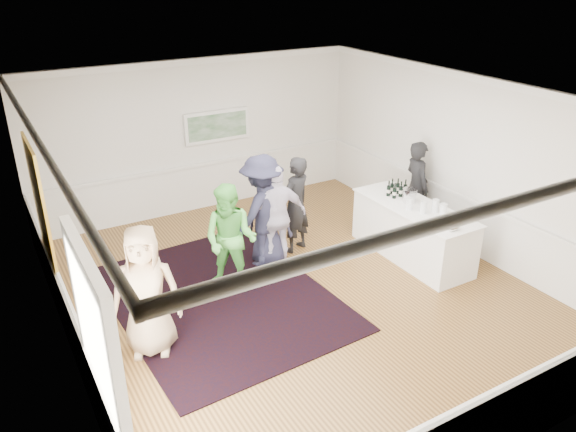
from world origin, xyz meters
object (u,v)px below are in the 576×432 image
bartender (416,187)px  guest_tan (146,291)px  nut_bowl (451,227)px  guest_green (231,239)px  ice_bucket (410,196)px  serving_table (412,231)px  guest_dark_a (262,211)px  guest_navy (269,220)px  guest_dark_b (295,205)px  guest_lilac (277,217)px

bartender → guest_tan: bearing=111.9°
nut_bowl → bartender: bearing=63.5°
guest_green → guest_tan: bearing=-106.9°
ice_bucket → bartender: bearing=39.9°
serving_table → bartender: (0.78, 0.83, 0.42)m
bartender → guest_green: (-4.08, -0.22, -0.00)m
bartender → guest_green: size_ratio=1.00×
serving_table → guest_green: size_ratio=1.34×
guest_dark_a → guest_navy: (0.11, -0.03, -0.18)m
guest_dark_b → ice_bucket: size_ratio=6.99×
guest_tan → guest_green: size_ratio=1.03×
guest_green → nut_bowl: guest_green is taller
guest_tan → guest_dark_b: 3.59m
bartender → guest_dark_a: size_ratio=0.91×
guest_lilac → nut_bowl: size_ratio=7.25×
guest_tan → guest_green: (1.64, 0.88, -0.03)m
guest_lilac → nut_bowl: bearing=143.3°
guest_navy → bartender: bearing=-134.3°
guest_dark_a → guest_dark_b: size_ratio=1.11×
nut_bowl → guest_navy: bearing=136.9°
guest_tan → nut_bowl: (4.81, -0.71, 0.09)m
bartender → guest_dark_b: (-2.47, 0.46, -0.01)m
guest_green → ice_bucket: size_ratio=7.03×
guest_tan → guest_dark_b: bearing=48.0°
guest_dark_a → guest_dark_b: bearing=170.9°
guest_tan → nut_bowl: guest_tan is taller
guest_dark_a → ice_bucket: 2.66m
nut_bowl → guest_dark_a: bearing=138.0°
guest_dark_b → ice_bucket: 2.05m
guest_green → guest_lilac: (1.05, 0.37, 0.01)m
serving_table → ice_bucket: (0.04, 0.20, 0.61)m
guest_lilac → guest_dark_a: 0.27m
guest_dark_a → ice_bucket: guest_dark_a is taller
bartender → serving_table: bearing=147.5°
guest_navy → ice_bucket: (2.38, -0.89, 0.28)m
guest_tan → ice_bucket: size_ratio=7.27×
serving_table → guest_green: 3.37m
guest_dark_a → ice_bucket: bearing=138.7°
bartender → guest_navy: (-3.13, 0.27, -0.09)m
guest_lilac → guest_dark_a: guest_dark_a is taller
bartender → guest_dark_b: bartender is taller
ice_bucket → guest_tan: bearing=-174.5°
guest_lilac → ice_bucket: size_ratio=7.11×
guest_dark_b → nut_bowl: bearing=104.7°
guest_green → nut_bowl: size_ratio=7.17×
serving_table → ice_bucket: 0.64m
ice_bucket → nut_bowl: size_ratio=1.02×
bartender → guest_navy: bearing=96.1°
serving_table → guest_green: (-3.29, 0.60, 0.41)m
guest_dark_b → guest_navy: 0.68m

